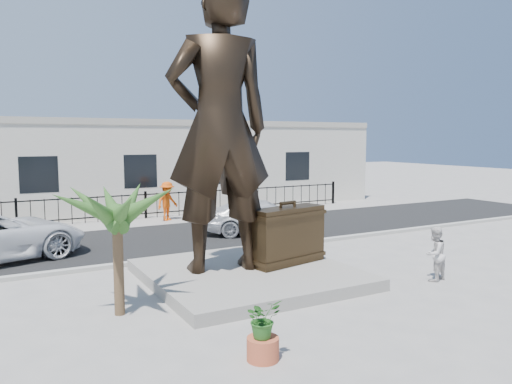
# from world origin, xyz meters

# --- Properties ---
(ground) EXTENTS (100.00, 100.00, 0.00)m
(ground) POSITION_xyz_m (0.00, 0.00, 0.00)
(ground) COLOR #9E9991
(ground) RESTS_ON ground
(street) EXTENTS (40.00, 7.00, 0.01)m
(street) POSITION_xyz_m (0.00, 8.00, 0.01)
(street) COLOR black
(street) RESTS_ON ground
(curb) EXTENTS (40.00, 0.25, 0.12)m
(curb) POSITION_xyz_m (0.00, 4.50, 0.06)
(curb) COLOR #A5A399
(curb) RESTS_ON ground
(far_sidewalk) EXTENTS (40.00, 2.50, 0.02)m
(far_sidewalk) POSITION_xyz_m (0.00, 12.00, 0.01)
(far_sidewalk) COLOR #9E9991
(far_sidewalk) RESTS_ON ground
(plinth) EXTENTS (5.20, 5.20, 0.30)m
(plinth) POSITION_xyz_m (-0.50, 1.50, 0.15)
(plinth) COLOR gray
(plinth) RESTS_ON ground
(fence) EXTENTS (22.00, 0.10, 1.20)m
(fence) POSITION_xyz_m (0.00, 12.80, 0.60)
(fence) COLOR black
(fence) RESTS_ON ground
(building) EXTENTS (28.00, 7.00, 4.40)m
(building) POSITION_xyz_m (0.00, 17.00, 2.20)
(building) COLOR silver
(building) RESTS_ON ground
(statue) EXTENTS (3.01, 2.21, 7.59)m
(statue) POSITION_xyz_m (-1.19, 1.82, 4.09)
(statue) COLOR black
(statue) RESTS_ON plinth
(suitcase) EXTENTS (2.35, 1.17, 1.59)m
(suitcase) POSITION_xyz_m (0.72, 1.48, 1.09)
(suitcase) COLOR #312414
(suitcase) RESTS_ON plinth
(tourist) EXTENTS (0.81, 0.68, 1.46)m
(tourist) POSITION_xyz_m (3.80, -0.96, 0.73)
(tourist) COLOR silver
(tourist) RESTS_ON ground
(car_silver) EXTENTS (4.97, 3.56, 1.34)m
(car_silver) POSITION_xyz_m (2.97, 6.89, 0.68)
(car_silver) COLOR silver
(car_silver) RESTS_ON street
(worker) EXTENTS (1.33, 1.10, 1.78)m
(worker) POSITION_xyz_m (0.70, 11.72, 0.91)
(worker) COLOR #E8510C
(worker) RESTS_ON far_sidewalk
(palm_tree) EXTENTS (1.80, 1.80, 3.20)m
(palm_tree) POSITION_xyz_m (-4.19, 0.48, 0.00)
(palm_tree) COLOR #2B521D
(palm_tree) RESTS_ON ground
(planter) EXTENTS (0.56, 0.56, 0.40)m
(planter) POSITION_xyz_m (-2.58, -2.94, 0.20)
(planter) COLOR #B95031
(planter) RESTS_ON ground
(shrub) EXTENTS (0.67, 0.60, 0.67)m
(shrub) POSITION_xyz_m (-2.58, -2.94, 0.74)
(shrub) COLOR #255D1E
(shrub) RESTS_ON planter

